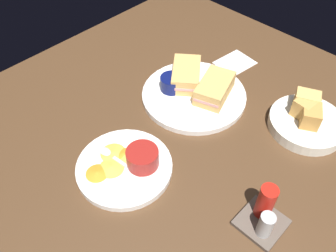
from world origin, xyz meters
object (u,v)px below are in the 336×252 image
object	(u,v)px
plate_sandwich_main	(194,95)
spoon_by_gravy_ramekin	(109,154)
condiment_caddy	(264,214)
sandwich_half_near	(215,88)
spoon_by_dark_ramekin	(190,90)
plate_chips_companion	(124,167)
bread_basket_rear	(307,120)
ramekin_light_gravy	(142,157)
sandwich_half_far	(186,75)
ramekin_dark_sauce	(172,83)

from	to	relation	value
plate_sandwich_main	spoon_by_gravy_ramekin	xyz separation A→B (cm)	(30.43, -0.02, 1.16)
condiment_caddy	plate_sandwich_main	bearing A→B (deg)	-118.41
sandwich_half_near	spoon_by_dark_ramekin	xyz separation A→B (cm)	(3.25, -5.93, -2.04)
plate_chips_companion	bread_basket_rear	size ratio (longest dim) A/B	1.17
ramekin_light_gravy	bread_basket_rear	bearing A→B (deg)	151.83
plate_sandwich_main	spoon_by_gravy_ramekin	distance (cm)	30.45
sandwich_half_far	spoon_by_gravy_ramekin	world-z (taller)	sandwich_half_far
ramekin_dark_sauce	ramekin_light_gravy	world-z (taller)	ramekin_light_gravy
spoon_by_gravy_ramekin	condiment_caddy	size ratio (longest dim) A/B	1.05
sandwich_half_far	condiment_caddy	bearing A→B (deg)	62.16
ramekin_dark_sauce	spoon_by_dark_ramekin	distance (cm)	5.55
condiment_caddy	spoon_by_gravy_ramekin	bearing A→B (deg)	-72.11
sandwich_half_far	plate_chips_companion	size ratio (longest dim) A/B	0.67
plate_sandwich_main	bread_basket_rear	bearing A→B (deg)	112.47
sandwich_half_near	condiment_caddy	xyz separation A→B (cm)	(22.32, 30.79, -0.59)
spoon_by_gravy_ramekin	bread_basket_rear	world-z (taller)	bread_basket_rear
plate_sandwich_main	sandwich_half_near	bearing A→B (deg)	126.32
plate_chips_companion	spoon_by_gravy_ramekin	bearing A→B (deg)	-84.13
plate_sandwich_main	spoon_by_dark_ramekin	distance (cm)	1.89
plate_sandwich_main	condiment_caddy	size ratio (longest dim) A/B	3.05
plate_chips_companion	condiment_caddy	distance (cm)	32.47
sandwich_half_near	spoon_by_gravy_ramekin	distance (cm)	34.05
spoon_by_gravy_ramekin	plate_sandwich_main	bearing A→B (deg)	179.97
ramekin_dark_sauce	plate_chips_companion	size ratio (longest dim) A/B	0.29
ramekin_dark_sauce	spoon_by_gravy_ramekin	bearing A→B (deg)	11.90
sandwich_half_far	ramekin_light_gravy	distance (cm)	31.44
sandwich_half_near	bread_basket_rear	xyz separation A→B (cm)	(-8.31, 23.54, -1.49)
ramekin_dark_sauce	plate_chips_companion	world-z (taller)	ramekin_dark_sauce
plate_sandwich_main	condiment_caddy	distance (cm)	40.14
condiment_caddy	ramekin_light_gravy	bearing A→B (deg)	-74.78
sandwich_half_near	spoon_by_dark_ramekin	distance (cm)	7.06
spoon_by_dark_ramekin	plate_chips_companion	distance (cm)	30.63
spoon_by_gravy_ramekin	sandwich_half_near	bearing A→B (deg)	172.47
condiment_caddy	ramekin_dark_sauce	bearing A→B (deg)	-111.38
plate_sandwich_main	ramekin_light_gravy	distance (cm)	27.82
sandwich_half_far	condiment_caddy	size ratio (longest dim) A/B	1.57
sandwich_half_far	plate_sandwich_main	bearing A→B (deg)	66.32
bread_basket_rear	condiment_caddy	world-z (taller)	condiment_caddy
sandwich_half_far	spoon_by_dark_ramekin	bearing A→B (deg)	58.30
ramekin_light_gravy	condiment_caddy	size ratio (longest dim) A/B	0.79
ramekin_dark_sauce	spoon_by_gravy_ramekin	xyz separation A→B (cm)	(27.44, 5.78, -1.78)
bread_basket_rear	spoon_by_gravy_ramekin	bearing A→B (deg)	-33.68
sandwich_half_near	spoon_by_gravy_ramekin	world-z (taller)	sandwich_half_near
bread_basket_rear	plate_chips_companion	bearing A→B (deg)	-29.23
ramekin_dark_sauce	plate_sandwich_main	bearing A→B (deg)	117.32
sandwich_half_far	ramekin_dark_sauce	bearing A→B (deg)	-8.21
ramekin_dark_sauce	ramekin_light_gravy	distance (cm)	27.11
plate_chips_companion	condiment_caddy	xyz separation A→B (cm)	(-10.89, 30.48, 2.61)
sandwich_half_far	condiment_caddy	world-z (taller)	condiment_caddy
ramekin_dark_sauce	plate_chips_companion	distance (cm)	29.09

